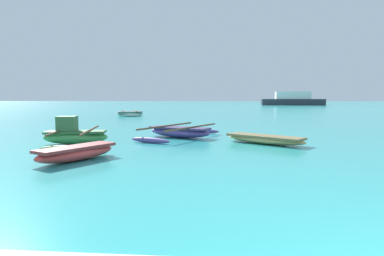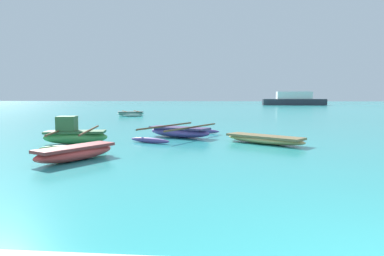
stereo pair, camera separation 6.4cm
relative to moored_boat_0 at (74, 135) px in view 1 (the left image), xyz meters
The scene contains 6 objects.
moored_boat_0 is the anchor object (origin of this frame).
moored_boat_1 17.87m from the moored_boat_0, 98.86° to the left, with size 2.81×3.58×0.44m.
moored_boat_2 3.32m from the moored_boat_0, 65.47° to the right, with size 1.75×2.41×0.38m.
moored_boat_3 6.80m from the moored_boat_0, ahead, with size 2.94×2.48×0.30m.
moored_boat_4 4.18m from the moored_boat_0, 33.63° to the left, with size 3.35×4.52×0.48m.
distant_ferry 59.66m from the moored_boat_0, 71.30° to the left, with size 11.93×2.62×2.62m.
Camera 1 is at (-2.61, -2.21, 1.69)m, focal length 32.00 mm.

